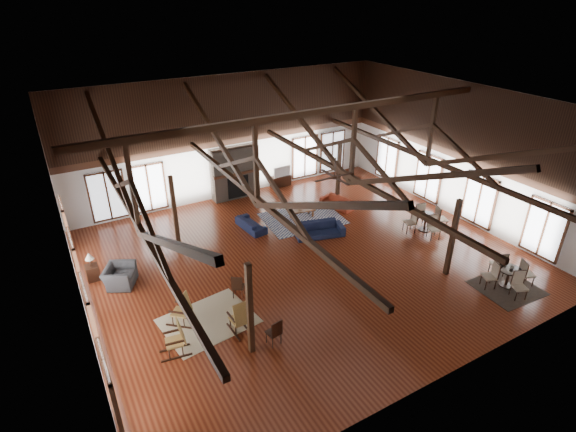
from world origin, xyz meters
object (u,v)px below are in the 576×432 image
armchair (120,276)px  tv_console (281,181)px  sofa_navy_front (320,229)px  cafe_table_far (426,220)px  sofa_navy_left (251,224)px  coffee_table (302,210)px  sofa_orange (337,202)px  cafe_table_near (509,274)px

armchair → tv_console: armchair is taller
sofa_navy_front → cafe_table_far: 4.67m
sofa_navy_left → coffee_table: (2.51, -0.17, 0.13)m
sofa_orange → tv_console: size_ratio=1.53×
cafe_table_far → sofa_orange: bearing=117.8°
sofa_navy_left → cafe_table_near: 10.32m
sofa_navy_front → tv_console: (1.14, 5.54, -0.03)m
armchair → tv_console: 10.50m
armchair → sofa_navy_left: bearing=-48.4°
coffee_table → armchair: size_ratio=1.10×
sofa_navy_front → cafe_table_far: cafe_table_far is taller
sofa_navy_front → cafe_table_far: bearing=-8.6°
sofa_navy_left → cafe_table_far: size_ratio=0.85×
armchair → sofa_orange: bearing=-54.6°
armchair → cafe_table_near: size_ratio=0.59×
armchair → cafe_table_near: cafe_table_near is taller
cafe_table_far → tv_console: cafe_table_far is taller
cafe_table_near → cafe_table_far: size_ratio=0.94×
sofa_orange → coffee_table: bearing=-101.8°
sofa_orange → sofa_navy_front: bearing=-64.4°
sofa_navy_front → coffee_table: sofa_navy_front is taller
sofa_navy_front → sofa_navy_left: 3.04m
armchair → cafe_table_near: bearing=-92.0°
armchair → cafe_table_far: (12.40, -2.44, 0.15)m
sofa_navy_front → cafe_table_near: (3.83, -6.31, 0.18)m
sofa_orange → cafe_table_far: bearing=13.2°
sofa_navy_front → cafe_table_far: size_ratio=1.04×
sofa_orange → armchair: armchair is taller
sofa_navy_left → sofa_orange: sofa_navy_left is taller
sofa_navy_left → tv_console: bearing=-50.3°
sofa_navy_left → sofa_orange: (4.57, -0.07, -0.00)m
sofa_orange → cafe_table_near: (1.54, -8.24, 0.24)m
cafe_table_near → tv_console: size_ratio=1.71×
sofa_navy_left → sofa_orange: bearing=-97.1°
sofa_navy_left → armchair: (-5.83, -1.41, 0.11)m
coffee_table → armchair: (-8.34, -1.24, -0.02)m
sofa_orange → cafe_table_near: cafe_table_near is taller
sofa_navy_front → cafe_table_near: size_ratio=1.11×
sofa_navy_front → cafe_table_near: 7.38m
cafe_table_near → cafe_table_far: (0.45, 4.45, 0.03)m
sofa_navy_front → cafe_table_near: bearing=-43.9°
sofa_navy_front → coffee_table: 1.84m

